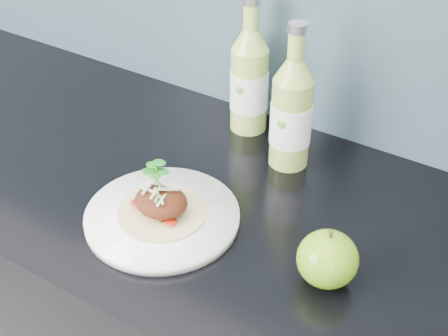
% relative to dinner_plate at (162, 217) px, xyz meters
% --- Properties ---
extents(dinner_plate, '(0.28, 0.28, 0.02)m').
position_rel_dinner_plate_xyz_m(dinner_plate, '(0.00, 0.00, 0.00)').
color(dinner_plate, white).
rests_on(dinner_plate, kitchen_counter).
extents(pork_taco, '(0.14, 0.14, 0.10)m').
position_rel_dinner_plate_xyz_m(pork_taco, '(0.00, 0.00, 0.04)').
color(pork_taco, tan).
rests_on(pork_taco, dinner_plate).
extents(green_apple, '(0.11, 0.11, 0.09)m').
position_rel_dinner_plate_xyz_m(green_apple, '(0.28, 0.02, 0.03)').
color(green_apple, '#47820E').
rests_on(green_apple, kitchen_counter).
extents(cider_bottle_left, '(0.08, 0.08, 0.27)m').
position_rel_dinner_plate_xyz_m(cider_bottle_left, '(-0.03, 0.32, 0.09)').
color(cider_bottle_left, '#A2C451').
rests_on(cider_bottle_left, kitchen_counter).
extents(cider_bottle_right, '(0.10, 0.10, 0.27)m').
position_rel_dinner_plate_xyz_m(cider_bottle_right, '(0.09, 0.26, 0.09)').
color(cider_bottle_right, '#9FB34A').
rests_on(cider_bottle_right, kitchen_counter).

